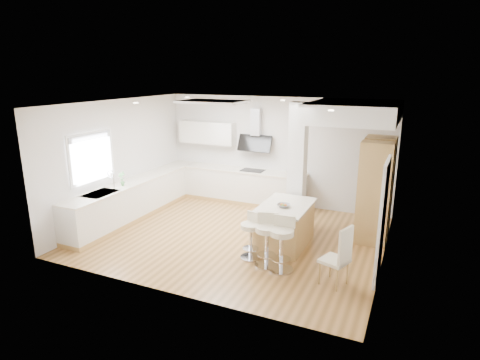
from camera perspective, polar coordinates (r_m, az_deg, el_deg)
The scene contains 18 objects.
ground at distance 8.68m, azimuth -0.74°, elevation -7.94°, with size 6.00×6.00×0.00m, color #AB783F.
ceiling at distance 8.68m, azimuth -0.74°, elevation -7.94°, with size 6.00×5.00×0.02m, color white.
wall_back at distance 10.50m, azimuth 5.00°, elevation 4.09°, with size 6.00×0.04×2.80m, color silver.
wall_left at distance 9.85m, azimuth -16.82°, elevation 2.75°, with size 0.04×5.00×2.80m, color silver.
wall_right at distance 7.52m, azimuth 20.45°, elevation -1.30°, with size 0.04×5.00×2.80m, color silver.
skylight at distance 8.90m, azimuth -3.85°, elevation 11.03°, with size 4.10×2.10×0.06m.
window_left at distance 9.12m, azimuth -20.42°, elevation 3.38°, with size 0.06×1.28×1.07m.
doorway_right at distance 7.07m, azimuth 19.57°, elevation -5.65°, with size 0.05×1.00×2.10m.
counter_left at distance 10.07m, azimuth -14.27°, elevation -2.35°, with size 0.63×4.50×1.35m.
counter_back at distance 10.74m, azimuth -0.18°, elevation 0.54°, with size 3.62×0.63×2.50m.
pillar at distance 8.74m, azimuth 8.13°, elevation 1.74°, with size 0.35×0.35×2.80m.
soffit at distance 8.77m, azimuth 15.96°, elevation 9.31°, with size 1.78×2.20×0.40m.
oven_column at distance 8.82m, azimuth 18.76°, elevation -1.17°, with size 0.63×1.21×2.10m.
peninsula at distance 8.15m, azimuth 6.42°, elevation -6.35°, with size 0.94×1.41×0.92m.
bar_stool_a at distance 7.53m, azimuth 1.61°, elevation -7.60°, with size 0.47×0.47×0.88m.
bar_stool_b at distance 7.25m, azimuth 3.88°, elevation -8.14°, with size 0.53×0.53×0.97m.
bar_stool_c at distance 7.10m, azimuth 5.99°, elevation -8.63°, with size 0.46×0.46×0.98m.
dining_chair at distance 6.75m, azimuth 14.02°, elevation -10.29°, with size 0.52×0.52×1.05m.
Camera 1 is at (3.37, -7.24, 3.41)m, focal length 30.00 mm.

